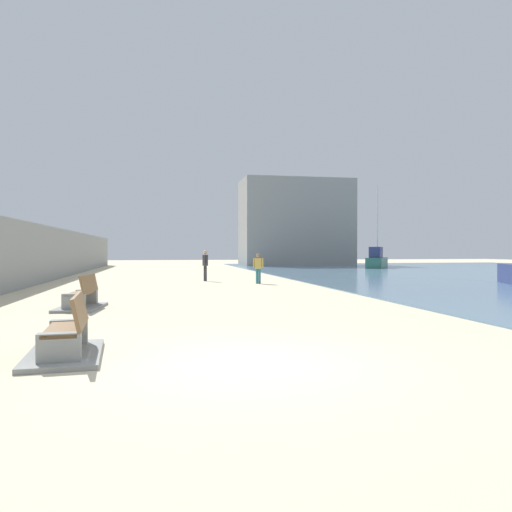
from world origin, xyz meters
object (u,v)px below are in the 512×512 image
at_px(person_standing, 205,263).
at_px(boat_mid_bay, 377,260).
at_px(bench_near, 66,342).
at_px(bench_far, 82,301).
at_px(person_walking, 258,266).

relative_size(person_standing, boat_mid_bay, 0.22).
distance_m(bench_near, bench_far, 6.70).
xyz_separation_m(bench_far, person_walking, (7.02, 9.54, 0.63)).
distance_m(person_walking, boat_mid_bay, 23.89).
xyz_separation_m(bench_near, person_standing, (3.81, 18.71, 0.75)).
distance_m(bench_near, person_standing, 19.11).
bearing_deg(bench_near, boat_mid_bay, 58.80).
bearing_deg(boat_mid_bay, bench_near, -121.20).
bearing_deg(boat_mid_bay, bench_far, -127.81).
bearing_deg(bench_near, bench_far, 96.63).
relative_size(bench_near, person_standing, 1.29).
xyz_separation_m(bench_near, person_walking, (6.25, 16.19, 0.63)).
height_order(bench_far, person_walking, person_walking).
bearing_deg(person_walking, person_standing, 134.10).
height_order(person_standing, boat_mid_bay, boat_mid_bay).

